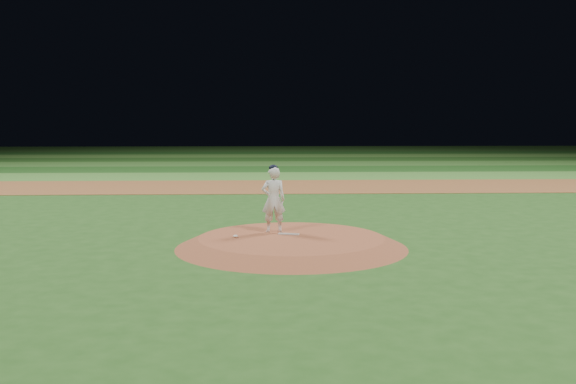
% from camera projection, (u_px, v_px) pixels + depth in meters
% --- Properties ---
extents(ground, '(120.00, 120.00, 0.00)m').
position_uv_depth(ground, '(291.00, 247.00, 15.24)').
color(ground, '#234F19').
rests_on(ground, ground).
extents(infield_dirt_band, '(70.00, 6.00, 0.02)m').
position_uv_depth(infield_dirt_band, '(277.00, 187.00, 29.15)').
color(infield_dirt_band, brown).
rests_on(infield_dirt_band, ground).
extents(outfield_stripe_0, '(70.00, 5.00, 0.02)m').
position_uv_depth(outfield_stripe_0, '(275.00, 176.00, 34.61)').
color(outfield_stripe_0, '#3E792C').
rests_on(outfield_stripe_0, ground).
extents(outfield_stripe_1, '(70.00, 5.00, 0.02)m').
position_uv_depth(outfield_stripe_1, '(273.00, 169.00, 39.57)').
color(outfield_stripe_1, '#1B4817').
rests_on(outfield_stripe_1, ground).
extents(outfield_stripe_2, '(70.00, 5.00, 0.02)m').
position_uv_depth(outfield_stripe_2, '(272.00, 164.00, 44.54)').
color(outfield_stripe_2, '#326424').
rests_on(outfield_stripe_2, ground).
extents(outfield_stripe_3, '(70.00, 5.00, 0.02)m').
position_uv_depth(outfield_stripe_3, '(271.00, 159.00, 49.50)').
color(outfield_stripe_3, '#1C4416').
rests_on(outfield_stripe_3, ground).
extents(outfield_stripe_4, '(70.00, 5.00, 0.02)m').
position_uv_depth(outfield_stripe_4, '(270.00, 156.00, 54.47)').
color(outfield_stripe_4, '#376926').
rests_on(outfield_stripe_4, ground).
extents(outfield_stripe_5, '(70.00, 5.00, 0.02)m').
position_uv_depth(outfield_stripe_5, '(270.00, 153.00, 59.43)').
color(outfield_stripe_5, '#1A4917').
rests_on(outfield_stripe_5, ground).
extents(pitchers_mound, '(5.50, 5.50, 0.25)m').
position_uv_depth(pitchers_mound, '(291.00, 242.00, 15.23)').
color(pitchers_mound, brown).
rests_on(pitchers_mound, ground).
extents(pitching_rubber, '(0.53, 0.26, 0.03)m').
position_uv_depth(pitching_rubber, '(289.00, 234.00, 15.53)').
color(pitching_rubber, silver).
rests_on(pitching_rubber, pitchers_mound).
extents(rosin_bag, '(0.12, 0.12, 0.07)m').
position_uv_depth(rosin_bag, '(235.00, 236.00, 15.12)').
color(rosin_bag, white).
rests_on(rosin_bag, pitchers_mound).
extents(pitcher_on_mound, '(0.63, 0.45, 1.68)m').
position_uv_depth(pitcher_on_mound, '(273.00, 199.00, 15.78)').
color(pitcher_on_mound, white).
rests_on(pitcher_on_mound, pitchers_mound).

